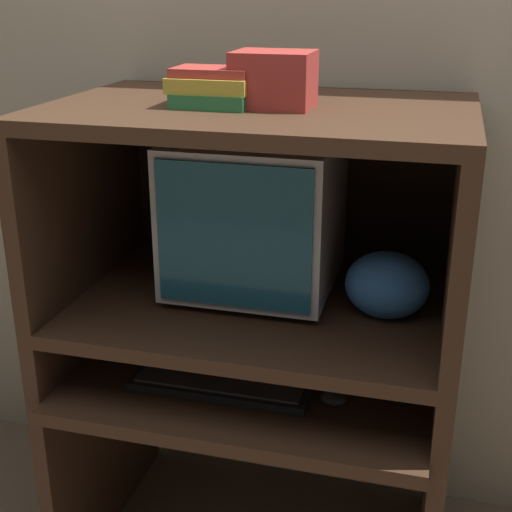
{
  "coord_description": "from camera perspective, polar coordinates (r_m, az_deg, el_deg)",
  "views": [
    {
      "loc": [
        0.43,
        -1.3,
        1.59
      ],
      "look_at": [
        -0.01,
        0.34,
        0.93
      ],
      "focal_mm": 50.0,
      "sensor_mm": 36.0,
      "label": 1
    }
  ],
  "objects": [
    {
      "name": "crt_monitor",
      "position": [
        1.86,
        -0.02,
        3.45
      ],
      "size": [
        0.41,
        0.42,
        0.41
      ],
      "color": "#B2B2B7",
      "rests_on": "desk_monitor_shelf"
    },
    {
      "name": "storage_box",
      "position": [
        1.67,
        1.43,
        13.94
      ],
      "size": [
        0.18,
        0.15,
        0.13
      ],
      "color": "maroon",
      "rests_on": "hutch_upper"
    },
    {
      "name": "snack_bag",
      "position": [
        1.77,
        10.44,
        -2.3
      ],
      "size": [
        0.21,
        0.15,
        0.17
      ],
      "color": "#336BB7",
      "rests_on": "desk_monitor_shelf"
    },
    {
      "name": "desk_monitor_shelf",
      "position": [
        1.88,
        0.26,
        -4.64
      ],
      "size": [
        1.01,
        0.68,
        0.18
      ],
      "color": "#382316",
      "rests_on": "desk_base"
    },
    {
      "name": "wall_back",
      "position": [
        2.1,
        3.14,
        13.19
      ],
      "size": [
        6.0,
        0.06,
        2.6
      ],
      "color": "gray",
      "rests_on": "ground_plane"
    },
    {
      "name": "desk_base",
      "position": [
        2.03,
        -0.12,
        -14.73
      ],
      "size": [
        1.01,
        0.72,
        0.63
      ],
      "color": "#382316",
      "rests_on": "ground_plane"
    },
    {
      "name": "keyboard",
      "position": [
        1.82,
        -2.86,
        -10.23
      ],
      "size": [
        0.46,
        0.14,
        0.03
      ],
      "color": "black",
      "rests_on": "desk_base"
    },
    {
      "name": "mouse",
      "position": [
        1.77,
        6.23,
        -11.28
      ],
      "size": [
        0.07,
        0.05,
        0.03
      ],
      "color": "#28282B",
      "rests_on": "desk_base"
    },
    {
      "name": "hutch_upper",
      "position": [
        1.78,
        0.55,
        7.18
      ],
      "size": [
        1.01,
        0.68,
        0.5
      ],
      "color": "#382316",
      "rests_on": "desk_monitor_shelf"
    },
    {
      "name": "book_stack",
      "position": [
        1.68,
        -3.42,
        13.29
      ],
      "size": [
        0.19,
        0.15,
        0.09
      ],
      "color": "#236638",
      "rests_on": "hutch_upper"
    }
  ]
}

